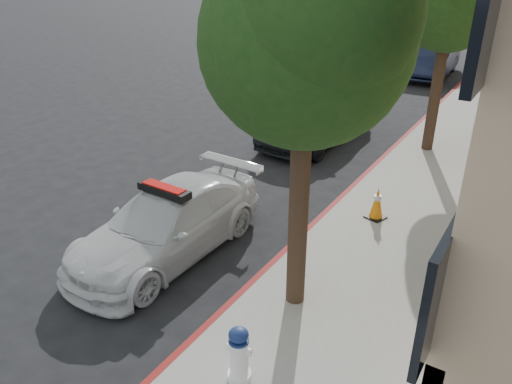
{
  "coord_description": "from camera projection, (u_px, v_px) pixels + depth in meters",
  "views": [
    {
      "loc": [
        5.84,
        -7.9,
        5.34
      ],
      "look_at": [
        1.18,
        -0.45,
        1.0
      ],
      "focal_mm": 35.0,
      "sensor_mm": 36.0,
      "label": 1
    }
  ],
  "objects": [
    {
      "name": "ground",
      "position": [
        222.0,
        212.0,
        11.15
      ],
      "size": [
        120.0,
        120.0,
        0.0
      ],
      "primitive_type": "plane",
      "color": "black",
      "rests_on": "ground"
    },
    {
      "name": "sidewalk",
      "position": [
        479.0,
        118.0,
        17.0
      ],
      "size": [
        3.2,
        50.0,
        0.15
      ],
      "primitive_type": "cube",
      "color": "gray",
      "rests_on": "ground"
    },
    {
      "name": "curb_strip",
      "position": [
        433.0,
        111.0,
        17.73
      ],
      "size": [
        0.12,
        50.0,
        0.15
      ],
      "primitive_type": "cube",
      "color": "maroon",
      "rests_on": "ground"
    },
    {
      "name": "tree_near",
      "position": [
        308.0,
        40.0,
        6.33
      ],
      "size": [
        2.92,
        2.82,
        5.62
      ],
      "color": "black",
      "rests_on": "sidewalk"
    },
    {
      "name": "police_car",
      "position": [
        167.0,
        223.0,
        9.42
      ],
      "size": [
        1.93,
        4.45,
        1.42
      ],
      "rotation": [
        0.0,
        0.0,
        -0.03
      ],
      "color": "silver",
      "rests_on": "ground"
    },
    {
      "name": "parked_car_mid",
      "position": [
        317.0,
        114.0,
        15.0
      ],
      "size": [
        2.08,
        4.84,
        1.63
      ],
      "primitive_type": "imported",
      "rotation": [
        0.0,
        0.0,
        -0.03
      ],
      "color": "black",
      "rests_on": "ground"
    },
    {
      "name": "parked_car_far",
      "position": [
        432.0,
        59.0,
        22.47
      ],
      "size": [
        1.89,
        4.82,
        1.56
      ],
      "primitive_type": "imported",
      "rotation": [
        0.0,
        0.0,
        0.05
      ],
      "color": "#141A34",
      "rests_on": "ground"
    },
    {
      "name": "fire_hydrant",
      "position": [
        239.0,
        355.0,
        6.49
      ],
      "size": [
        0.36,
        0.33,
        0.85
      ],
      "rotation": [
        0.0,
        0.0,
        0.21
      ],
      "color": "white",
      "rests_on": "sidewalk"
    },
    {
      "name": "traffic_cone",
      "position": [
        377.0,
        203.0,
        10.47
      ],
      "size": [
        0.45,
        0.45,
        0.7
      ],
      "rotation": [
        0.0,
        0.0,
        -0.29
      ],
      "color": "black",
      "rests_on": "sidewalk"
    }
  ]
}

